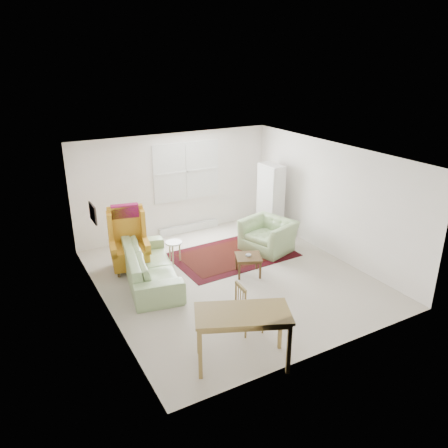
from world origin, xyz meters
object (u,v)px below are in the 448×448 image
wingback_chair (129,240)px  stool (174,252)px  armchair (268,232)px  desk_chair (250,307)px  sofa (150,259)px  desk (242,338)px  cabinet (271,198)px  coffee_table (248,265)px

wingback_chair → stool: wingback_chair is taller
armchair → desk_chair: size_ratio=1.25×
sofa → desk: size_ratio=1.72×
stool → armchair: bearing=-11.6°
wingback_chair → cabinet: bearing=16.1°
wingback_chair → coffee_table: (2.02, -1.39, -0.45)m
coffee_table → desk: 2.77m
sofa → stool: size_ratio=4.78×
armchair → desk: size_ratio=0.81×
wingback_chair → stool: size_ratio=2.74×
sofa → cabinet: size_ratio=1.34×
coffee_table → stool: (-1.10, 1.25, 0.03)m
desk → desk_chair: desk_chair is taller
wingback_chair → desk: bearing=-71.9°
stool → desk: 3.58m
armchair → wingback_chair: wingback_chair is taller
cabinet → desk: cabinet is taller
armchair → desk: same height
wingback_chair → coffee_table: size_ratio=2.62×
armchair → coffee_table: (-1.04, -0.81, -0.22)m
stool → desk_chair: bearing=-88.4°
sofa → armchair: sofa is taller
desk → desk_chair: (0.52, 0.62, 0.01)m
desk_chair → stool: bearing=5.8°
desk_chair → armchair: bearing=-35.4°
armchair → stool: 2.19m
stool → cabinet: (2.83, 0.49, 0.62)m
cabinet → desk_chair: 4.41m
wingback_chair → armchair: bearing=0.0°
armchair → wingback_chair: bearing=-118.7°
armchair → desk_chair: bearing=-57.7°
wingback_chair → desk_chair: bearing=-61.2°
armchair → cabinet: bearing=125.4°
desk → cabinet: bearing=51.0°
coffee_table → desk_chair: (-1.02, -1.68, 0.23)m
coffee_table → desk_chair: desk_chair is taller
sofa → armchair: bearing=-77.2°
wingback_chair → stool: (0.93, -0.14, -0.42)m
armchair → desk_chair: desk_chair is taller
armchair → sofa: bearing=-106.0°
sofa → armchair: (2.88, 0.10, -0.04)m
armchair → cabinet: 1.24m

